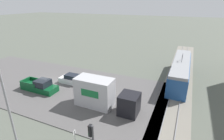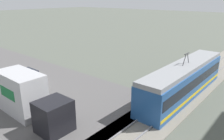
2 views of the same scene
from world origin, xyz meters
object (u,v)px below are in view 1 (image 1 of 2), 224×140
Objects in this scene: street_lamp_near_crossing at (4,97)px; no_parking_sign at (75,139)px; box_truck at (103,95)px; sedan_car_0 at (73,80)px; light_rail_tram at (180,71)px; pickup_truck at (40,86)px.

no_parking_sign is (-1.34, 6.27, -3.47)m from street_lamp_near_crossing.
box_truck is 10.66m from street_lamp_near_crossing.
box_truck is at bearing -172.32° from no_parking_sign.
box_truck is 8.81m from sedan_car_0.
no_parking_sign is (11.63, 8.65, 0.71)m from sedan_car_0.
no_parking_sign is at bearing 102.06° from street_lamp_near_crossing.
street_lamp_near_crossing is (8.74, -5.27, 3.07)m from box_truck.
light_rail_tram is 25.81m from street_lamp_near_crossing.
pickup_truck is 2.51× the size of no_parking_sign.
pickup_truck is (12.83, -19.15, -0.97)m from light_rail_tram.
pickup_truck is (-0.11, -10.77, -1.04)m from box_truck.
street_lamp_near_crossing is (21.68, -13.65, 3.15)m from light_rail_tram.
light_rail_tram is 1.85× the size of box_truck.
sedan_car_0 is 13.83m from street_lamp_near_crossing.
box_truck is 1.41× the size of pickup_truck.
box_truck reaches higher than sedan_car_0.
sedan_car_0 is at bearing -61.50° from light_rail_tram.
street_lamp_near_crossing reaches higher than sedan_car_0.
pickup_truck is at bearing -56.17° from light_rail_tram.
light_rail_tram is 15.42m from box_truck.
pickup_truck is 5.17m from sedan_car_0.
sedan_car_0 is 14.51m from no_parking_sign.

